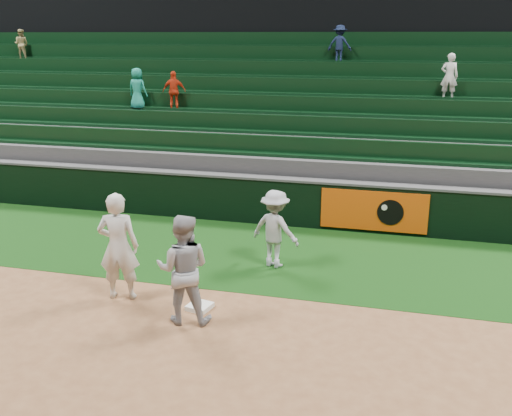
{
  "coord_description": "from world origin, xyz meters",
  "views": [
    {
      "loc": [
        3.52,
        -8.71,
        4.76
      ],
      "look_at": [
        0.69,
        2.3,
        1.3
      ],
      "focal_mm": 40.0,
      "sensor_mm": 36.0,
      "label": 1
    }
  ],
  "objects_px": {
    "baserunner": "(183,269)",
    "base_coach": "(275,229)",
    "first_baseman": "(118,246)",
    "first_base": "(200,306)"
  },
  "relations": [
    {
      "from": "base_coach",
      "to": "first_baseman",
      "type": "bearing_deg",
      "value": 60.16
    },
    {
      "from": "first_baseman",
      "to": "base_coach",
      "type": "bearing_deg",
      "value": -150.93
    },
    {
      "from": "first_baseman",
      "to": "first_base",
      "type": "bearing_deg",
      "value": 164.37
    },
    {
      "from": "first_base",
      "to": "first_baseman",
      "type": "relative_size",
      "value": 0.19
    },
    {
      "from": "first_baseman",
      "to": "base_coach",
      "type": "xyz_separation_m",
      "value": [
        2.47,
        2.2,
        -0.18
      ]
    },
    {
      "from": "first_baseman",
      "to": "base_coach",
      "type": "distance_m",
      "value": 3.31
    },
    {
      "from": "baserunner",
      "to": "base_coach",
      "type": "relative_size",
      "value": 1.15
    },
    {
      "from": "first_base",
      "to": "base_coach",
      "type": "distance_m",
      "value": 2.58
    },
    {
      "from": "first_baseman",
      "to": "baserunner",
      "type": "distance_m",
      "value": 1.59
    },
    {
      "from": "first_base",
      "to": "baserunner",
      "type": "bearing_deg",
      "value": -101.25
    }
  ]
}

